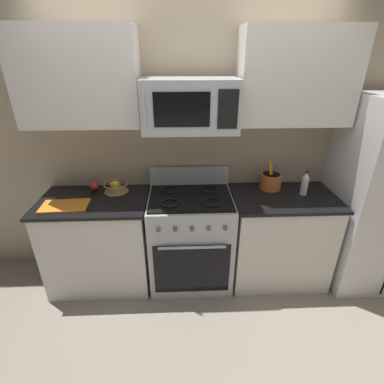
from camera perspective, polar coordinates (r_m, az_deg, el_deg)
name	(u,v)px	position (r m, az deg, el deg)	size (l,w,h in m)	color
ground_plane	(194,329)	(2.65, 0.31, -25.75)	(16.00, 16.00, 0.00)	gray
wall_back	(189,144)	(2.78, -0.63, 9.62)	(8.00, 0.10, 2.60)	tan
counter_left	(100,242)	(2.91, -17.95, -9.45)	(0.96, 0.63, 0.91)	silver
range_oven	(191,238)	(2.79, -0.29, -9.18)	(0.76, 0.67, 1.09)	#B2B5BA
counter_right	(278,237)	(2.95, 16.87, -8.68)	(0.94, 0.63, 0.91)	silver
refrigerator	(382,196)	(3.16, 33.78, -0.69)	(0.83, 0.74, 1.80)	silver
microwave	(190,105)	(2.34, -0.39, 16.93)	(0.75, 0.44, 0.40)	#B2B5BA
upper_cabinets_left	(78,78)	(2.58, -21.76, 20.41)	(0.95, 0.34, 0.75)	silver
upper_cabinets_right	(296,77)	(2.63, 20.10, 20.73)	(0.93, 0.34, 0.75)	silver
utensil_crock	(271,181)	(2.82, 15.47, 2.21)	(0.20, 0.20, 0.33)	#D1662D
fruit_basket	(116,186)	(2.77, -14.96, 1.09)	(0.23, 0.23, 0.11)	#9E7A4C
apple_loose	(94,186)	(2.85, -18.97, 1.09)	(0.08, 0.08, 0.08)	red
cutting_board	(65,206)	(2.65, -24.09, -2.54)	(0.38, 0.23, 0.02)	orange
bottle_vinegar	(305,184)	(2.79, 21.62, 1.55)	(0.06, 0.06, 0.23)	silver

